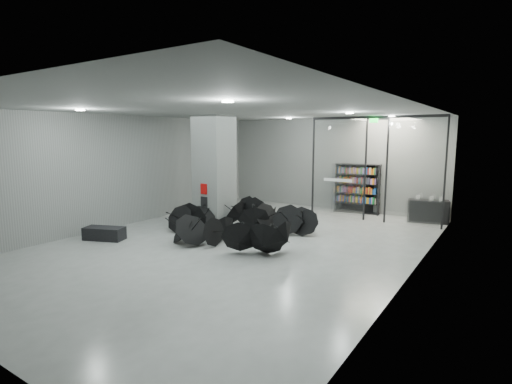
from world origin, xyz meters
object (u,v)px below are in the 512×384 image
Objects in this scene: column at (214,170)px; umbrella_cluster at (244,227)px; bookshelf at (357,188)px; shop_counter at (428,211)px; bench at (104,233)px.

column is 2.94m from umbrella_cluster.
column is 6.21m from bookshelf.
bench is at bearing -148.20° from shop_counter.
shop_counter is at bearing 50.15° from umbrella_cluster.
bookshelf is 2.97m from shop_counter.
shop_counter reaches higher than bench.
shop_counter is at bearing 24.23° from bench.
bench is at bearing -141.14° from umbrella_cluster.
bench is 11.63m from shop_counter.
column is 0.76× the size of umbrella_cluster.
umbrella_cluster is at bearing -143.91° from shop_counter.
bookshelf is (5.21, 8.65, 0.84)m from bench.
column is 4.50m from bench.
umbrella_cluster is at bearing -27.56° from column.
column is at bearing -138.16° from bookshelf.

